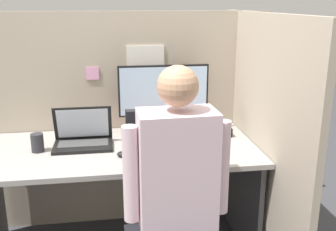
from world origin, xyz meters
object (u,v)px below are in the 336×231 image
Objects in this scene: laptop at (83,138)px; stapler at (226,130)px; carrot_toy at (165,154)px; paper_box at (164,127)px; office_chair at (174,221)px; person at (179,195)px; monitor at (164,93)px; pen_cup at (37,143)px.

laptop is 2.23× the size of stapler.
stapler is at bearing 37.60° from carrot_toy.
office_chair is at bearing -94.73° from paper_box.
paper_box is 1.00m from person.
person reaches higher than office_chair.
stapler is 1.03m from person.
paper_box is 0.45m from carrot_toy.
paper_box is 0.32× the size of office_chair.
stapler is 0.91m from office_chair.
monitor is at bearing 90.00° from paper_box.
paper_box reaches higher than stapler.
person is at bearing -46.82° from pen_cup.
office_chair is (-0.01, -0.39, -0.19)m from carrot_toy.
person is at bearing -91.80° from carrot_toy.
paper_box is 0.42m from stapler.
office_chair is 0.27m from person.
paper_box is 0.58× the size of monitor.
pen_cup is at bearing -163.47° from monitor.
office_chair is (0.46, -0.66, -0.22)m from laptop.
pen_cup is (-0.72, 0.77, 0.00)m from person.
laptop reaches higher than paper_box.
paper_box is 0.83m from pen_cup.
pen_cup is at bearing -167.70° from laptop.
stapler is at bearing -12.28° from monitor.
pen_cup is at bearing 133.18° from person.
stapler reaches higher than carrot_toy.
laptop is 0.94m from person.
monitor is 3.75× the size of stapler.
laptop is at bearing -174.61° from stapler.
paper_box is 0.97× the size of laptop.
laptop reaches higher than carrot_toy.
stapler is 0.59m from carrot_toy.
person is at bearing -94.26° from monitor.
office_chair reaches higher than paper_box.
office_chair reaches higher than laptop.
office_chair is at bearing -55.32° from laptop.
carrot_toy is at bearing 88.20° from person.
monitor is at bearing 167.72° from stapler.
office_chair reaches higher than pen_cup.
laptop is 0.54m from carrot_toy.
person is (-0.48, -0.91, 0.02)m from stapler.
monitor reaches higher than carrot_toy.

